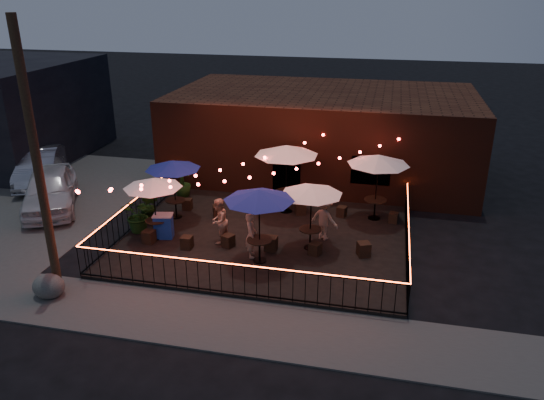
{
  "coord_description": "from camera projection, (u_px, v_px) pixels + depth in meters",
  "views": [
    {
      "loc": [
        4.08,
        -14.85,
        8.62
      ],
      "look_at": [
        0.18,
        2.42,
        1.44
      ],
      "focal_mm": 35.0,
      "sensor_mm": 36.0,
      "label": 1
    }
  ],
  "objects": [
    {
      "name": "car_silver",
      "position": [
        40.0,
        167.0,
        24.72
      ],
      "size": [
        3.48,
        4.97,
        1.55
      ],
      "primitive_type": "imported",
      "rotation": [
        0.0,
        0.0,
        0.44
      ],
      "color": "#A1A2A9",
      "rests_on": "ground"
    },
    {
      "name": "utility_pole",
      "position": [
        37.0,
        164.0,
        14.75
      ],
      "size": [
        0.26,
        0.26,
        8.0
      ],
      "primitive_type": "cylinder",
      "color": "#342415",
      "rests_on": "ground"
    },
    {
      "name": "potted_shrub_c",
      "position": [
        182.0,
        182.0,
        22.7
      ],
      "size": [
        0.88,
        0.88,
        1.3
      ],
      "primitive_type": "imported",
      "rotation": [
        0.0,
        0.0,
        0.23
      ],
      "color": "#113713",
      "rests_on": "patio"
    },
    {
      "name": "bistro_chair_7",
      "position": [
        300.0,
        208.0,
        21.1
      ],
      "size": [
        0.51,
        0.51,
        0.47
      ],
      "primitive_type": "cube",
      "rotation": [
        0.0,
        0.0,
        3.52
      ],
      "color": "black",
      "rests_on": "patio"
    },
    {
      "name": "cafe_table_3",
      "position": [
        286.0,
        151.0,
        20.46
      ],
      "size": [
        3.3,
        3.3,
        2.77
      ],
      "rotation": [
        0.0,
        0.0,
        0.4
      ],
      "color": "black",
      "rests_on": "patio"
    },
    {
      "name": "cafe_table_4",
      "position": [
        312.0,
        190.0,
        17.63
      ],
      "size": [
        2.74,
        2.74,
        2.35
      ],
      "rotation": [
        0.0,
        0.0,
        0.36
      ],
      "color": "black",
      "rests_on": "patio"
    },
    {
      "name": "patio",
      "position": [
        265.0,
        238.0,
        19.28
      ],
      "size": [
        10.0,
        8.0,
        0.15
      ],
      "primitive_type": "cube",
      "color": "black",
      "rests_on": "ground"
    },
    {
      "name": "potted_shrub_b",
      "position": [
        149.0,
        206.0,
        20.2
      ],
      "size": [
        0.85,
        0.74,
        1.35
      ],
      "primitive_type": "imported",
      "rotation": [
        0.0,
        0.0,
        -0.21
      ],
      "color": "#173C12",
      "rests_on": "patio"
    },
    {
      "name": "bistro_chair_3",
      "position": [
        219.0,
        211.0,
        20.77
      ],
      "size": [
        0.56,
        0.56,
        0.5
      ],
      "primitive_type": "cube",
      "rotation": [
        0.0,
        0.0,
        3.58
      ],
      "color": "black",
      "rests_on": "patio"
    },
    {
      "name": "bistro_chair_0",
      "position": [
        149.0,
        237.0,
        18.73
      ],
      "size": [
        0.44,
        0.44,
        0.46
      ],
      "primitive_type": "cube",
      "rotation": [
        0.0,
        0.0,
        -0.14
      ],
      "color": "black",
      "rests_on": "patio"
    },
    {
      "name": "patron_b",
      "position": [
        219.0,
        221.0,
        18.55
      ],
      "size": [
        0.71,
        0.87,
        1.64
      ],
      "primitive_type": "imported",
      "rotation": [
        0.0,
        0.0,
        -1.69
      ],
      "color": "tan",
      "rests_on": "patio"
    },
    {
      "name": "brick_building",
      "position": [
        323.0,
        133.0,
        25.58
      ],
      "size": [
        14.0,
        8.0,
        4.0
      ],
      "color": "#3B1B10",
      "rests_on": "ground"
    },
    {
      "name": "boulder",
      "position": [
        49.0,
        286.0,
        15.67
      ],
      "size": [
        1.08,
        0.98,
        0.72
      ],
      "primitive_type": "ellipsoid",
      "rotation": [
        0.0,
        0.0,
        0.23
      ],
      "color": "#494944",
      "rests_on": "ground"
    },
    {
      "name": "ground",
      "position": [
        251.0,
        267.0,
        17.5
      ],
      "size": [
        110.0,
        110.0,
        0.0
      ],
      "primitive_type": "plane",
      "color": "black",
      "rests_on": "ground"
    },
    {
      "name": "fence_left",
      "position": [
        137.0,
        212.0,
        20.08
      ],
      "size": [
        0.04,
        8.0,
        1.04
      ],
      "rotation": [
        0.0,
        0.0,
        1.57
      ],
      "color": "black",
      "rests_on": "patio"
    },
    {
      "name": "patron_a",
      "position": [
        251.0,
        235.0,
        17.58
      ],
      "size": [
        0.54,
        0.66,
        1.56
      ],
      "primitive_type": "imported",
      "rotation": [
        0.0,
        0.0,
        1.91
      ],
      "color": "tan",
      "rests_on": "patio"
    },
    {
      "name": "bistro_chair_2",
      "position": [
        187.0,
        204.0,
        21.55
      ],
      "size": [
        0.4,
        0.4,
        0.43
      ],
      "primitive_type": "cube",
      "rotation": [
        0.0,
        0.0,
        0.12
      ],
      "color": "black",
      "rests_on": "patio"
    },
    {
      "name": "cafe_table_0",
      "position": [
        153.0,
        184.0,
        18.38
      ],
      "size": [
        2.75,
        2.75,
        2.28
      ],
      "rotation": [
        0.0,
        0.0,
        -0.44
      ],
      "color": "black",
      "rests_on": "patio"
    },
    {
      "name": "sidewalk",
      "position": [
        220.0,
        323.0,
        14.55
      ],
      "size": [
        18.0,
        2.5,
        0.05
      ],
      "primitive_type": "cube",
      "color": "#4A4844",
      "rests_on": "ground"
    },
    {
      "name": "bistro_chair_11",
      "position": [
        394.0,
        218.0,
        20.32
      ],
      "size": [
        0.4,
        0.4,
        0.4
      ],
      "primitive_type": "cube",
      "rotation": [
        0.0,
        0.0,
        2.94
      ],
      "color": "black",
      "rests_on": "patio"
    },
    {
      "name": "patron_c",
      "position": [
        324.0,
        218.0,
        18.8
      ],
      "size": [
        1.19,
        0.95,
        1.61
      ],
      "primitive_type": "imported",
      "rotation": [
        0.0,
        0.0,
        2.75
      ],
      "color": "tan",
      "rests_on": "patio"
    },
    {
      "name": "car_white",
      "position": [
        50.0,
        189.0,
        21.81
      ],
      "size": [
        4.09,
        5.24,
        1.67
      ],
      "primitive_type": "imported",
      "rotation": [
        0.0,
        0.0,
        0.5
      ],
      "color": "silver",
      "rests_on": "ground"
    },
    {
      "name": "bistro_chair_9",
      "position": [
        364.0,
        249.0,
        17.83
      ],
      "size": [
        0.52,
        0.52,
        0.47
      ],
      "primitive_type": "cube",
      "rotation": [
        0.0,
        0.0,
        3.54
      ],
      "color": "black",
      "rests_on": "patio"
    },
    {
      "name": "fence_right",
      "position": [
        407.0,
        237.0,
        18.04
      ],
      "size": [
        0.04,
        8.0,
        1.04
      ],
      "rotation": [
        0.0,
        0.0,
        1.57
      ],
      "color": "black",
      "rests_on": "patio"
    },
    {
      "name": "bistro_chair_1",
      "position": [
        187.0,
        242.0,
        18.34
      ],
      "size": [
        0.37,
        0.37,
        0.44
      ],
      "primitive_type": "cube",
      "rotation": [
        0.0,
        0.0,
        3.13
      ],
      "color": "black",
      "rests_on": "patio"
    },
    {
      "name": "bistro_chair_5",
      "position": [
        271.0,
        243.0,
        18.2
      ],
      "size": [
        0.42,
        0.42,
        0.49
      ],
      "primitive_type": "cube",
      "rotation": [
        0.0,
        0.0,
        3.12
      ],
      "color": "black",
      "rests_on": "patio"
    },
    {
      "name": "bistro_chair_8",
      "position": [
        315.0,
        249.0,
        17.9
      ],
      "size": [
        0.47,
        0.47,
        0.42
      ],
      "primitive_type": "cube",
      "rotation": [
        0.0,
        0.0,
        -0.4
      ],
      "color": "black",
      "rests_on": "patio"
    },
    {
      "name": "potted_shrub_a",
      "position": [
        139.0,
        215.0,
        19.43
      ],
      "size": [
        1.34,
        1.22,
        1.29
      ],
      "primitive_type": "imported",
      "rotation": [
        0.0,
        0.0,
        -0.2
      ],
      "color": "#153610",
      "rests_on": "patio"
    },
    {
      "name": "fence_front",
      "position": [
        233.0,
        280.0,
        15.44
      ],
      "size": [
        10.0,
        0.04,
        1.04
      ],
      "color": "black",
      "rests_on": "patio"
    },
    {
      "name": "cafe_table_1",
      "position": [
        173.0,
        166.0,
        20.07
      ],
      "size": [
        2.56,
        2.56,
        2.34
      ],
      "rotation": [
        0.0,
        0.0,
        -0.23
      ],
      "color": "black",
      "rests_on": "patio"
    },
    {
      "name": "cooler",
      "position": [
        164.0,
        226.0,
        19.03
      ],
      "size": [
        0.77,
        0.62,
        0.9
      ],
      "rotation": [
        0.0,
        0.0,
        0.21
      ],
      "color": "#163BA9",
      "rests_on": "patio"
    },
    {
      "name": "cafe_table_2",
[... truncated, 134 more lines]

